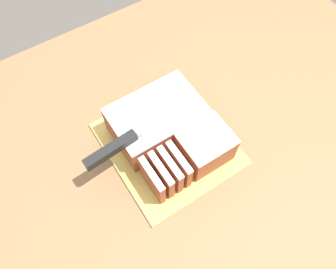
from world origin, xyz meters
name	(u,v)px	position (x,y,z in m)	size (l,w,h in m)	color
ground_plane	(182,230)	(0.00, 0.00, 0.00)	(8.00, 8.00, 0.00)	#4C4742
countertop	(187,202)	(0.00, 0.00, 0.47)	(1.40, 1.10, 0.94)	brown
cake_board	(168,143)	(-0.06, 0.04, 0.95)	(0.29, 0.32, 0.01)	gold
cake	(168,131)	(-0.05, 0.05, 0.99)	(0.22, 0.25, 0.09)	#994C2D
knife	(121,143)	(-0.17, 0.06, 1.05)	(0.32, 0.04, 0.02)	silver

